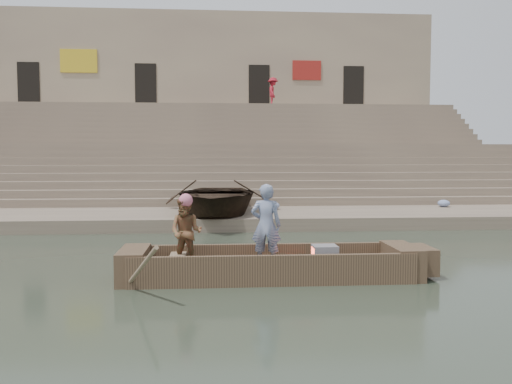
{
  "coord_description": "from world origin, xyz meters",
  "views": [
    {
      "loc": [
        2.15,
        -10.21,
        2.35
      ],
      "look_at": [
        3.21,
        3.4,
        1.4
      ],
      "focal_mm": 38.17,
      "sensor_mm": 36.0,
      "label": 1
    }
  ],
  "objects": [
    {
      "name": "pedestrian",
      "position": [
        5.69,
        22.3,
        6.05
      ],
      "size": [
        0.81,
        1.19,
        1.7
      ],
      "primitive_type": "imported",
      "rotation": [
        0.0,
        0.0,
        1.41
      ],
      "color": "maroon",
      "rests_on": "upper_landing"
    },
    {
      "name": "rowing_man",
      "position": [
        1.62,
        0.02,
        0.88
      ],
      "size": [
        0.76,
        0.66,
        1.33
      ],
      "primitive_type": "imported",
      "rotation": [
        0.0,
        0.0,
        -0.29
      ],
      "color": "#20622D",
      "rests_on": "main_rowboat"
    },
    {
      "name": "ghat_steps",
      "position": [
        0.0,
        17.19,
        1.8
      ],
      "size": [
        32.0,
        11.0,
        5.2
      ],
      "color": "gray",
      "rests_on": "ground"
    },
    {
      "name": "television",
      "position": [
        4.24,
        -0.1,
        0.42
      ],
      "size": [
        0.46,
        0.42,
        0.4
      ],
      "color": "slate",
      "rests_on": "main_rowboat"
    },
    {
      "name": "lower_landing",
      "position": [
        0.0,
        8.0,
        0.2
      ],
      "size": [
        32.0,
        4.0,
        0.4
      ],
      "primitive_type": "cube",
      "color": "gray",
      "rests_on": "ground"
    },
    {
      "name": "upper_landing",
      "position": [
        0.0,
        22.5,
        2.6
      ],
      "size": [
        32.0,
        3.0,
        5.2
      ],
      "primitive_type": "cube",
      "color": "gray",
      "rests_on": "ground"
    },
    {
      "name": "mid_landing",
      "position": [
        0.0,
        15.5,
        1.4
      ],
      "size": [
        32.0,
        3.0,
        2.8
      ],
      "primitive_type": "cube",
      "color": "gray",
      "rests_on": "ground"
    },
    {
      "name": "main_rowboat",
      "position": [
        3.21,
        -0.1,
        0.11
      ],
      "size": [
        5.0,
        1.3,
        0.22
      ],
      "primitive_type": "cube",
      "color": "brown",
      "rests_on": "ground"
    },
    {
      "name": "standing_man",
      "position": [
        3.14,
        -0.02,
        1.01
      ],
      "size": [
        0.63,
        0.47,
        1.57
      ],
      "primitive_type": "imported",
      "rotation": [
        0.0,
        0.0,
        2.97
      ],
      "color": "navy",
      "rests_on": "main_rowboat"
    },
    {
      "name": "ground",
      "position": [
        0.0,
        0.0,
        0.0
      ],
      "size": [
        120.0,
        120.0,
        0.0
      ],
      "primitive_type": "plane",
      "color": "#283326",
      "rests_on": "ground"
    },
    {
      "name": "beached_rowboat",
      "position": [
        2.2,
        7.71,
        0.96
      ],
      "size": [
        4.21,
        5.63,
        1.11
      ],
      "primitive_type": "imported",
      "rotation": [
        0.0,
        0.0,
        -0.07
      ],
      "color": "#2D2116",
      "rests_on": "lower_landing"
    },
    {
      "name": "cloth_bundles",
      "position": [
        2.93,
        8.52,
        0.53
      ],
      "size": [
        17.19,
        2.2,
        0.26
      ],
      "color": "#3F5999",
      "rests_on": "lower_landing"
    },
    {
      "name": "building_wall",
      "position": [
        0.0,
        26.5,
        5.6
      ],
      "size": [
        32.0,
        5.07,
        11.2
      ],
      "color": "tan",
      "rests_on": "ground"
    },
    {
      "name": "rowboat_trim",
      "position": [
        3.42,
        -0.1,
        0.31
      ],
      "size": [
        6.04,
        2.63,
        2.0
      ],
      "color": "brown",
      "rests_on": "ground"
    }
  ]
}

